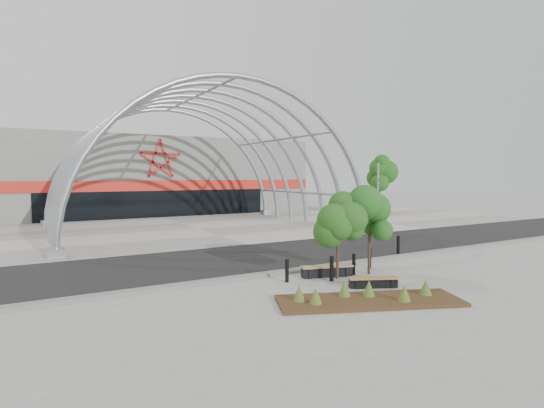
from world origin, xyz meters
The scene contains 18 objects.
ground centered at (0.00, 0.00, 0.00)m, with size 140.00×140.00×0.00m, color gray.
road centered at (0.00, 3.50, 0.01)m, with size 140.00×7.00×0.02m, color black.
forecourt centered at (0.00, 15.50, 0.02)m, with size 60.00×17.00×0.04m, color gray.
kerb centered at (0.00, -0.25, 0.06)m, with size 60.00×0.50×0.12m, color slate.
arena_building centered at (0.00, 33.45, 3.99)m, with size 34.00×15.24×8.00m.
vault_canopy centered at (0.00, 15.50, 0.02)m, with size 20.80×15.80×20.36m.
planting_bed centered at (-1.62, -5.05, 0.15)m, with size 6.20×3.90×0.63m.
signal_pole centered at (10.41, 7.13, 2.59)m, with size 0.34×0.69×4.96m.
street_tree_0 centered at (-0.46, -2.07, 2.47)m, with size 1.51×1.51×3.44m.
street_tree_1 centered at (1.16, -2.12, 2.42)m, with size 1.42×1.42×3.37m.
bench_0 centered at (-0.62, -1.60, 0.22)m, with size 2.19×1.03×0.45m.
bench_1 centered at (-0.17, -3.79, 0.18)m, with size 1.80×1.10×0.38m.
bollard_0 centered at (-2.50, -1.56, 0.45)m, with size 0.14×0.14×0.90m, color black.
bollard_1 centered at (-0.91, -2.28, 0.49)m, with size 0.16×0.16×0.98m, color black.
bollard_2 centered at (0.54, -1.89, 0.44)m, with size 0.14×0.14×0.88m, color black.
bollard_3 centered at (1.99, -1.27, 0.44)m, with size 0.14×0.14×0.88m, color black.
bollard_4 centered at (5.60, 0.53, 0.48)m, with size 0.15×0.15×0.96m, color black.
bg_tree_1 centered at (21.00, 18.00, 4.25)m, with size 2.70×2.70×5.91m.
Camera 1 is at (-10.93, -15.24, 4.11)m, focal length 28.00 mm.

